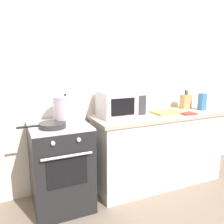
{
  "coord_description": "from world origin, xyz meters",
  "views": [
    {
      "loc": [
        -0.81,
        -1.78,
        1.57
      ],
      "look_at": [
        0.25,
        0.6,
        1.0
      ],
      "focal_mm": 38.17,
      "sensor_mm": 36.0,
      "label": 1
    }
  ],
  "objects": [
    {
      "name": "stock_pot",
      "position": [
        -0.26,
        0.65,
        1.06
      ],
      "size": [
        0.35,
        0.26,
        0.31
      ],
      "color": "silver",
      "rests_on": "stove"
    },
    {
      "name": "cutting_board",
      "position": [
        1.0,
        0.6,
        0.93
      ],
      "size": [
        0.36,
        0.26,
        0.02
      ],
      "primitive_type": "cube",
      "color": "tan",
      "rests_on": "countertop_right"
    },
    {
      "name": "microwave",
      "position": [
        0.4,
        0.68,
        1.07
      ],
      "size": [
        0.5,
        0.37,
        0.3
      ],
      "color": "silver",
      "rests_on": "countertop_right"
    },
    {
      "name": "oven_mitt",
      "position": [
        1.21,
        0.44,
        0.93
      ],
      "size": [
        0.18,
        0.14,
        0.02
      ],
      "primitive_type": "cube",
      "color": "#993333",
      "rests_on": "countertop_right"
    },
    {
      "name": "stove",
      "position": [
        -0.35,
        0.6,
        0.46
      ],
      "size": [
        0.6,
        0.64,
        0.92
      ],
      "color": "black",
      "rests_on": "ground_plane"
    },
    {
      "name": "countertop_right",
      "position": [
        0.9,
        0.62,
        0.9
      ],
      "size": [
        1.7,
        0.6,
        0.04
      ],
      "primitive_type": "cube",
      "color": "#ADA393",
      "rests_on": "lower_cabinet_right"
    },
    {
      "name": "back_wall",
      "position": [
        0.3,
        0.97,
        1.25
      ],
      "size": [
        4.4,
        0.1,
        2.5
      ],
      "primitive_type": "cube",
      "color": "silver",
      "rests_on": "ground_plane"
    },
    {
      "name": "lower_cabinet_right",
      "position": [
        0.9,
        0.62,
        0.44
      ],
      "size": [
        1.64,
        0.56,
        0.88
      ],
      "primitive_type": "cube",
      "color": "white",
      "rests_on": "ground_plane"
    },
    {
      "name": "knife_block",
      "position": [
        1.42,
        0.74,
        1.02
      ],
      "size": [
        0.13,
        0.1,
        0.26
      ],
      "color": "tan",
      "rests_on": "countertop_right"
    },
    {
      "name": "frying_pan",
      "position": [
        -0.43,
        0.52,
        0.95
      ],
      "size": [
        0.47,
        0.27,
        0.05
      ],
      "color": "#28282B",
      "rests_on": "stove"
    },
    {
      "name": "pasta_box",
      "position": [
        1.55,
        0.57,
        1.03
      ],
      "size": [
        0.08,
        0.08,
        0.22
      ],
      "primitive_type": "cube",
      "color": "teal",
      "rests_on": "countertop_right"
    }
  ]
}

